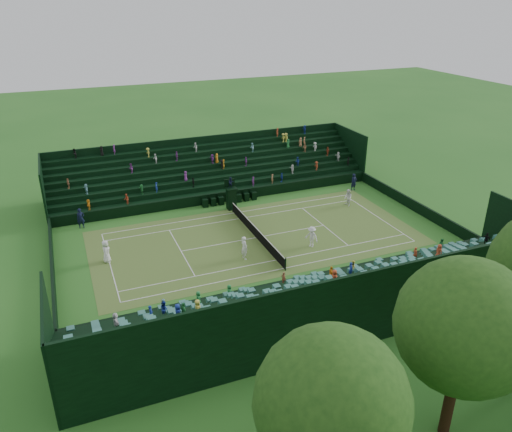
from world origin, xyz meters
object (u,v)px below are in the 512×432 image
object	(u,v)px
player_near_west	(106,251)
player_far_east	(312,237)
player_far_west	(348,198)
player_near_east	(244,248)
umpire_chair	(231,196)
tennis_net	(256,232)

from	to	relation	value
player_near_west	player_far_east	xyz separation A→B (m)	(3.59, 15.54, -0.02)
player_far_west	player_near_east	bearing A→B (deg)	-64.41
umpire_chair	player_near_east	world-z (taller)	umpire_chair
player_near_west	player_near_east	world-z (taller)	player_near_east
umpire_chair	player_near_west	world-z (taller)	umpire_chair
player_far_east	player_far_west	bearing A→B (deg)	99.77
player_near_east	player_far_east	world-z (taller)	player_near_east
player_far_west	umpire_chair	bearing A→B (deg)	-107.56
umpire_chair	tennis_net	bearing A→B (deg)	-1.04
player_near_west	player_far_east	bearing A→B (deg)	-91.71
player_far_east	tennis_net	bearing A→B (deg)	-162.43
player_near_east	umpire_chair	bearing A→B (deg)	-24.16
player_near_east	player_near_west	bearing A→B (deg)	60.09
player_near_east	tennis_net	bearing A→B (deg)	-46.73
player_near_west	player_far_west	world-z (taller)	player_near_west
umpire_chair	player_near_east	distance (m)	9.78
tennis_net	player_near_west	xyz separation A→B (m)	(-0.47, -12.00, 0.37)
player_near_west	player_far_east	distance (m)	15.95
umpire_chair	player_far_east	world-z (taller)	umpire_chair
player_far_west	player_far_east	world-z (taller)	player_far_east
player_far_west	player_near_west	bearing A→B (deg)	-83.01
player_near_west	player_far_west	bearing A→B (deg)	-72.15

